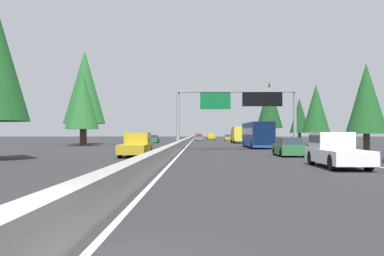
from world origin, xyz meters
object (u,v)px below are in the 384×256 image
(pickup_distant_b, at_px, (335,150))
(conifer_right_mid, at_px, (316,108))
(conifer_left_near, at_px, (82,100))
(box_truck_near_center, at_px, (239,134))
(sign_gantry_overhead, at_px, (238,100))
(conifer_left_mid, at_px, (85,87))
(bus_far_center, at_px, (257,134))
(minivan_far_left, at_px, (199,136))
(sedan_distant_a, at_px, (288,147))
(conifer_right_distant, at_px, (269,105))
(oncoming_near, at_px, (137,145))
(conifer_right_near, at_px, (366,99))
(conifer_right_far, at_px, (300,116))
(sedan_mid_right, at_px, (228,138))
(sedan_mid_center, at_px, (199,138))
(pickup_mid_left, at_px, (211,136))
(oncoming_far, at_px, (153,139))

(pickup_distant_b, xyz_separation_m, conifer_right_mid, (39.06, -10.03, 4.58))
(conifer_right_mid, relative_size, conifer_left_near, 0.83)
(pickup_distant_b, height_order, box_truck_near_center, box_truck_near_center)
(sign_gantry_overhead, bearing_deg, conifer_left_mid, 44.50)
(bus_far_center, distance_m, minivan_far_left, 70.83)
(sedan_distant_a, relative_size, conifer_right_distant, 0.33)
(pickup_distant_b, height_order, conifer_left_near, conifer_left_near)
(oncoming_near, xyz_separation_m, conifer_right_mid, (29.02, -22.17, 4.58))
(conifer_right_near, relative_size, conifer_right_far, 0.94)
(sedan_mid_right, distance_m, conifer_left_near, 49.88)
(bus_far_center, height_order, conifer_right_near, conifer_right_near)
(box_truck_near_center, distance_m, conifer_left_mid, 28.40)
(box_truck_near_center, xyz_separation_m, sedan_mid_center, (24.97, 7.27, -0.93))
(sedan_mid_right, xyz_separation_m, conifer_right_mid, (-41.11, -10.14, 4.81))
(sign_gantry_overhead, distance_m, pickup_mid_left, 68.19)
(pickup_distant_b, relative_size, conifer_right_mid, 0.62)
(sedan_mid_right, bearing_deg, conifer_right_mid, -166.14)
(box_truck_near_center, distance_m, minivan_far_left, 47.08)
(sedan_mid_center, bearing_deg, conifer_right_near, -166.85)
(oncoming_near, bearing_deg, conifer_left_mid, -158.27)
(box_truck_near_center, xyz_separation_m, conifer_left_mid, (-8.78, 25.91, 7.66))
(conifer_right_far, distance_m, conifer_left_near, 41.77)
(conifer_right_near, bearing_deg, conifer_right_distant, -1.09)
(bus_far_center, bearing_deg, pickup_distant_b, -179.93)
(sedan_distant_a, xyz_separation_m, conifer_right_distant, (61.04, -8.92, 7.52))
(sedan_mid_center, distance_m, oncoming_near, 68.41)
(pickup_mid_left, relative_size, conifer_left_near, 0.51)
(conifer_left_mid, bearing_deg, minivan_far_left, -18.51)
(sign_gantry_overhead, relative_size, conifer_right_distant, 0.94)
(sign_gantry_overhead, bearing_deg, sedan_mid_right, -2.96)
(conifer_right_distant, bearing_deg, bus_far_center, 168.31)
(conifer_right_far, distance_m, conifer_left_mid, 40.40)
(pickup_distant_b, bearing_deg, conifer_right_mid, -14.40)
(sedan_distant_a, relative_size, oncoming_near, 0.79)
(pickup_distant_b, distance_m, sedan_mid_center, 78.60)
(conifer_right_distant, distance_m, conifer_left_mid, 43.86)
(bus_far_center, distance_m, conifer_right_near, 16.80)
(minivan_far_left, bearing_deg, conifer_left_mid, 161.49)
(minivan_far_left, distance_m, conifer_right_distant, 33.34)
(minivan_far_left, xyz_separation_m, conifer_right_near, (-85.07, -14.99, 3.92))
(bus_far_center, height_order, minivan_far_left, bus_far_center)
(oncoming_far, xyz_separation_m, conifer_right_near, (-39.30, -23.29, 4.19))
(conifer_right_mid, distance_m, conifer_left_near, 34.20)
(sedan_mid_right, bearing_deg, conifer_right_far, -151.53)
(oncoming_near, distance_m, conifer_right_near, 20.68)
(sign_gantry_overhead, relative_size, conifer_left_mid, 0.83)
(sedan_distant_a, xyz_separation_m, bus_far_center, (18.90, -0.20, 1.03))
(pickup_distant_b, height_order, conifer_right_distant, conifer_right_distant)
(sedan_distant_a, height_order, conifer_right_mid, conifer_right_mid)
(sedan_distant_a, relative_size, conifer_right_mid, 0.49)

